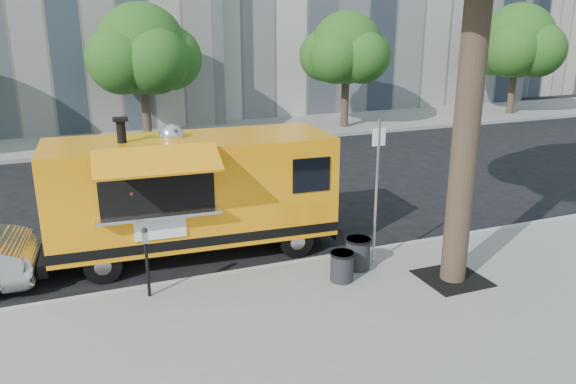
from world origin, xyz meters
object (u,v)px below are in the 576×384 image
Objects in this scene: far_tree_c at (346,48)px; food_truck at (192,192)px; sign_post at (377,184)px; far_tree_b at (142,49)px; far_tree_d at (518,41)px; trash_bin_right at (358,252)px; trash_bin_left at (342,266)px; parking_meter at (146,254)px.

far_tree_c reaches higher than food_truck.
far_tree_c reaches higher than sign_post.
far_tree_d is (19.00, -0.10, 0.06)m from far_tree_b.
trash_bin_right is at bearing -116.07° from far_tree_c.
far_tree_c is 15.48m from sign_post.
sign_post reaches higher than trash_bin_left.
far_tree_b is 14.48m from parking_meter.
trash_bin_left is at bearing -83.98° from far_tree_b.
far_tree_c is 1.74× the size of sign_post.
sign_post is (2.55, -14.25, -1.98)m from far_tree_b.
trash_bin_left is at bearing -145.42° from trash_bin_right.
parking_meter is 0.21× the size of food_truck.
sign_post is at bearing -79.85° from far_tree_b.
far_tree_d is at bearing 40.23° from trash_bin_right.
far_tree_c is 16.02m from trash_bin_right.
far_tree_b is 4.12× the size of parking_meter.
trash_bin_right is at bearing -139.77° from far_tree_d.
far_tree_b is at bearing 89.81° from food_truck.
food_truck is at bearing 130.92° from trash_bin_left.
far_tree_b is 8.56× the size of trash_bin_right.
far_tree_b is at bearing 100.15° from sign_post.
sign_post is 5.17× the size of trash_bin_left.
far_tree_b is 0.97× the size of far_tree_d.
parking_meter is at bearing 177.48° from sign_post.
far_tree_b is at bearing 96.02° from trash_bin_left.
far_tree_b is at bearing 81.90° from parking_meter.
food_truck is at bearing 56.66° from parking_meter.
far_tree_b reaches higher than trash_bin_left.
far_tree_d reaches higher than sign_post.
food_truck is at bearing -148.64° from far_tree_d.
trash_bin_left is (-17.44, -14.67, -3.43)m from far_tree_d.
far_tree_c is (9.00, -0.30, -0.12)m from far_tree_b.
trash_bin_right is (0.55, 0.38, 0.03)m from trash_bin_left.
far_tree_d is at bearing 34.63° from food_truck.
food_truck is at bearing -93.47° from far_tree_b.
far_tree_c is 15.48m from food_truck.
sign_post is at bearing -114.81° from far_tree_c.
trash_bin_right is (4.11, -0.34, -0.49)m from parking_meter.
trash_bin_left is at bearing -139.93° from far_tree_d.
food_truck reaches higher than trash_bin_right.
far_tree_d is 22.39m from trash_bin_right.
trash_bin_right is (2.11, -14.39, -3.34)m from far_tree_b.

